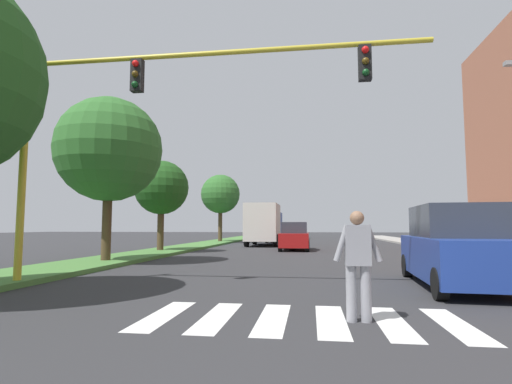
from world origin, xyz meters
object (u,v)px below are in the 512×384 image
(tree_mid, at_px, (109,150))
(sedan_midblock, at_px, (295,237))
(sedan_distant, at_px, (279,234))
(suv_crossing, at_px, (457,248))
(pedestrian_performer, at_px, (358,260))
(sedan_far_horizon, at_px, (298,232))
(tree_distant, at_px, (220,194))
(traffic_light_gantry, at_px, (137,104))
(truck_box_delivery, at_px, (264,224))
(tree_far, at_px, (161,188))

(tree_mid, relative_size, sedan_midblock, 1.54)
(sedan_distant, bearing_deg, tree_mid, -102.92)
(suv_crossing, bearing_deg, pedestrian_performer, -125.90)
(sedan_midblock, distance_m, sedan_far_horizon, 24.75)
(tree_mid, relative_size, tree_distant, 1.08)
(tree_distant, xyz_separation_m, traffic_light_gantry, (3.87, -25.55, 0.07))
(traffic_light_gantry, relative_size, sedan_midblock, 2.37)
(tree_mid, height_order, sedan_midblock, tree_mid)
(suv_crossing, bearing_deg, truck_box_delivery, 109.60)
(tree_mid, height_order, pedestrian_performer, tree_mid)
(traffic_light_gantry, relative_size, sedan_far_horizon, 2.30)
(tree_far, distance_m, traffic_light_gantry, 13.02)
(tree_far, bearing_deg, tree_mid, -86.40)
(tree_mid, distance_m, suv_crossing, 12.68)
(suv_crossing, distance_m, truck_box_delivery, 20.84)
(tree_mid, distance_m, tree_far, 6.71)
(truck_box_delivery, bearing_deg, suv_crossing, -70.40)
(tree_distant, distance_m, suv_crossing, 26.99)
(tree_far, xyz_separation_m, tree_distant, (0.33, 13.25, 0.72))
(sedan_midblock, relative_size, truck_box_delivery, 0.67)
(traffic_light_gantry, height_order, sedan_distant, traffic_light_gantry)
(sedan_far_horizon, bearing_deg, truck_box_delivery, -95.79)
(pedestrian_performer, relative_size, truck_box_delivery, 0.27)
(pedestrian_performer, height_order, truck_box_delivery, truck_box_delivery)
(sedan_distant, xyz_separation_m, truck_box_delivery, (-0.59, -6.45, 0.87))
(tree_distant, distance_m, sedan_distant, 6.49)
(tree_far, distance_m, pedestrian_performer, 17.52)
(traffic_light_gantry, bearing_deg, sedan_midblock, 78.55)
(tree_mid, relative_size, sedan_far_horizon, 1.49)
(tree_distant, relative_size, suv_crossing, 1.26)
(sedan_midblock, xyz_separation_m, sedan_far_horizon, (-0.57, 24.74, -0.02))
(suv_crossing, xyz_separation_m, sedan_distant, (-6.39, 26.08, -0.16))
(tree_far, height_order, traffic_light_gantry, traffic_light_gantry)
(sedan_distant, distance_m, sedan_far_horizon, 12.89)
(tree_distant, height_order, suv_crossing, tree_distant)
(tree_mid, distance_m, pedestrian_performer, 12.37)
(tree_distant, distance_m, sedan_far_horizon, 16.46)
(traffic_light_gantry, distance_m, sedan_far_horizon, 40.51)
(tree_far, height_order, tree_distant, tree_distant)
(truck_box_delivery, bearing_deg, tree_far, -119.01)
(suv_crossing, height_order, sedan_distant, suv_crossing)
(tree_distant, height_order, pedestrian_performer, tree_distant)
(tree_far, xyz_separation_m, traffic_light_gantry, (4.20, -12.29, 0.79))
(tree_distant, bearing_deg, sedan_midblock, -55.01)
(tree_far, distance_m, tree_distant, 13.28)
(sedan_midblock, bearing_deg, tree_far, -156.28)
(sedan_distant, bearing_deg, tree_far, -109.67)
(suv_crossing, height_order, sedan_midblock, suv_crossing)
(tree_far, distance_m, sedan_far_horizon, 28.92)
(suv_crossing, relative_size, sedan_distant, 1.04)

